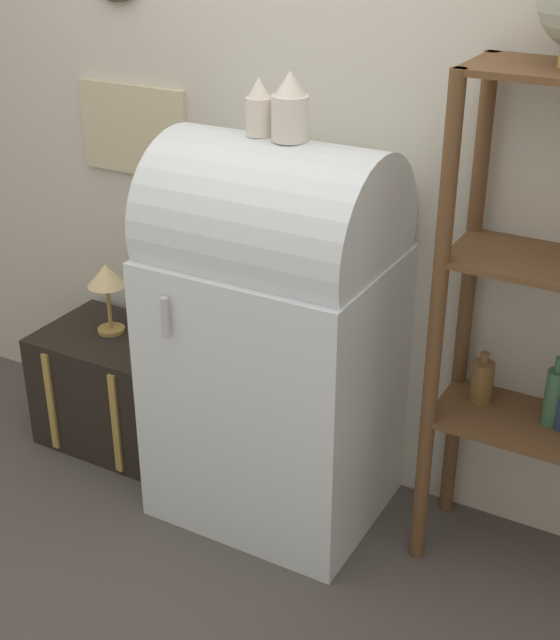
% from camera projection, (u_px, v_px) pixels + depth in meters
% --- Properties ---
extents(ground_plane, '(12.00, 12.00, 0.00)m').
position_uv_depth(ground_plane, '(244.00, 533.00, 3.25)').
color(ground_plane, '#4C4742').
extents(wall_back, '(7.00, 0.09, 2.70)m').
position_uv_depth(wall_back, '(322.00, 132.00, 3.10)').
color(wall_back, beige).
rests_on(wall_back, ground_plane).
extents(refrigerator, '(0.78, 0.67, 1.41)m').
position_uv_depth(refrigerator, '(275.00, 332.00, 3.11)').
color(refrigerator, silver).
rests_on(refrigerator, ground_plane).
extents(suitcase_trunk, '(0.60, 0.46, 0.49)m').
position_uv_depth(suitcase_trunk, '(119.00, 387.00, 3.71)').
color(suitcase_trunk, black).
rests_on(suitcase_trunk, ground_plane).
extents(shelf_unit, '(0.71, 0.35, 1.69)m').
position_uv_depth(shelf_unit, '(558.00, 320.00, 2.71)').
color(shelf_unit, brown).
rests_on(shelf_unit, ground_plane).
extents(vase_left, '(0.08, 0.08, 0.18)m').
position_uv_depth(vase_left, '(259.00, 108.00, 2.80)').
color(vase_left, silver).
rests_on(vase_left, refrigerator).
extents(vase_center, '(0.12, 0.12, 0.21)m').
position_uv_depth(vase_center, '(290.00, 108.00, 2.74)').
color(vase_center, silver).
rests_on(vase_center, refrigerator).
extents(desk_lamp, '(0.16, 0.16, 0.30)m').
position_uv_depth(desk_lamp, '(107.00, 280.00, 3.53)').
color(desk_lamp, '#AD8942').
rests_on(desk_lamp, suitcase_trunk).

